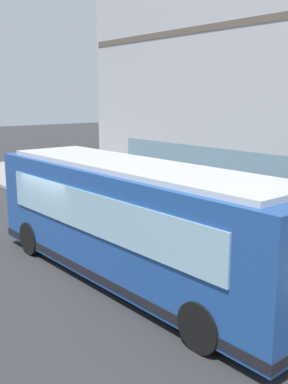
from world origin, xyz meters
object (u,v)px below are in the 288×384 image
(pedestrian_near_hydrant, at_px, (262,210))
(pedestrian_near_building_entrance, at_px, (133,177))
(pedestrian_by_light_pole, at_px, (143,189))
(city_bus_nearside, at_px, (135,223))

(pedestrian_near_hydrant, distance_m, pedestrian_near_building_entrance, 7.31)
(pedestrian_by_light_pole, bearing_deg, pedestrian_near_hydrant, -85.90)
(pedestrian_by_light_pole, bearing_deg, pedestrian_near_building_entrance, 64.13)
(city_bus_nearside, bearing_deg, pedestrian_near_hydrant, -4.58)
(city_bus_nearside, xyz_separation_m, pedestrian_near_building_entrance, (5.27, 6.91, -0.37))
(city_bus_nearside, relative_size, pedestrian_near_building_entrance, 5.64)
(pedestrian_by_light_pole, distance_m, pedestrian_near_hydrant, 5.48)
(pedestrian_near_building_entrance, bearing_deg, city_bus_nearside, -127.34)
(pedestrian_by_light_pole, height_order, pedestrian_near_hydrant, pedestrian_near_hydrant)
(city_bus_nearside, bearing_deg, pedestrian_near_building_entrance, 52.66)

